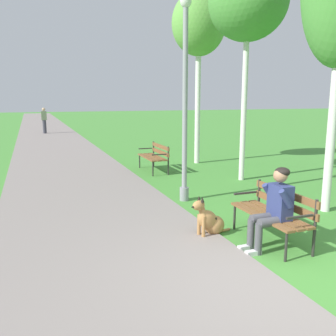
{
  "coord_description": "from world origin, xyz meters",
  "views": [
    {
      "loc": [
        -2.94,
        -3.36,
        2.25
      ],
      "look_at": [
        -0.47,
        3.22,
        0.9
      ],
      "focal_mm": 39.1,
      "sensor_mm": 36.0,
      "label": 1
    }
  ],
  "objects_px": {
    "birch_tree_third": "(248,2)",
    "birch_tree_fourth": "(199,25)",
    "dog_shepherd": "(210,221)",
    "lamp_post_near": "(185,98)",
    "park_bench_near": "(274,210)",
    "pedestrian_distant": "(44,121)",
    "person_seated_on_near_bench": "(274,206)",
    "park_bench_mid": "(155,155)"
  },
  "relations": [
    {
      "from": "park_bench_near",
      "to": "person_seated_on_near_bench",
      "type": "height_order",
      "value": "person_seated_on_near_bench"
    },
    {
      "from": "park_bench_near",
      "to": "park_bench_mid",
      "type": "height_order",
      "value": "same"
    },
    {
      "from": "pedestrian_distant",
      "to": "park_bench_near",
      "type": "bearing_deg",
      "value": -82.37
    },
    {
      "from": "birch_tree_third",
      "to": "birch_tree_fourth",
      "type": "bearing_deg",
      "value": 90.43
    },
    {
      "from": "park_bench_mid",
      "to": "dog_shepherd",
      "type": "xyz_separation_m",
      "value": [
        -0.89,
        -5.48,
        -0.25
      ]
    },
    {
      "from": "lamp_post_near",
      "to": "birch_tree_third",
      "type": "height_order",
      "value": "birch_tree_third"
    },
    {
      "from": "birch_tree_third",
      "to": "pedestrian_distant",
      "type": "height_order",
      "value": "birch_tree_third"
    },
    {
      "from": "lamp_post_near",
      "to": "park_bench_mid",
      "type": "bearing_deg",
      "value": 82.38
    },
    {
      "from": "park_bench_near",
      "to": "birch_tree_fourth",
      "type": "xyz_separation_m",
      "value": [
        1.9,
        6.93,
        4.09
      ]
    },
    {
      "from": "park_bench_near",
      "to": "lamp_post_near",
      "type": "xyz_separation_m",
      "value": [
        -0.4,
        2.67,
        1.74
      ]
    },
    {
      "from": "dog_shepherd",
      "to": "lamp_post_near",
      "type": "distance_m",
      "value": 2.93
    },
    {
      "from": "park_bench_near",
      "to": "pedestrian_distant",
      "type": "bearing_deg",
      "value": 97.63
    },
    {
      "from": "park_bench_near",
      "to": "pedestrian_distant",
      "type": "height_order",
      "value": "pedestrian_distant"
    },
    {
      "from": "park_bench_mid",
      "to": "birch_tree_fourth",
      "type": "distance_m",
      "value": 4.58
    },
    {
      "from": "person_seated_on_near_bench",
      "to": "pedestrian_distant",
      "type": "bearing_deg",
      "value": 96.96
    },
    {
      "from": "park_bench_mid",
      "to": "person_seated_on_near_bench",
      "type": "bearing_deg",
      "value": -92.33
    },
    {
      "from": "lamp_post_near",
      "to": "birch_tree_third",
      "type": "xyz_separation_m",
      "value": [
        2.32,
        1.38,
        2.42
      ]
    },
    {
      "from": "lamp_post_near",
      "to": "birch_tree_fourth",
      "type": "relative_size",
      "value": 0.76
    },
    {
      "from": "birch_tree_fourth",
      "to": "pedestrian_distant",
      "type": "distance_m",
      "value": 14.26
    },
    {
      "from": "park_bench_near",
      "to": "birch_tree_third",
      "type": "height_order",
      "value": "birch_tree_third"
    },
    {
      "from": "park_bench_mid",
      "to": "person_seated_on_near_bench",
      "type": "distance_m",
      "value": 6.3
    },
    {
      "from": "dog_shepherd",
      "to": "birch_tree_third",
      "type": "relative_size",
      "value": 0.14
    },
    {
      "from": "person_seated_on_near_bench",
      "to": "birch_tree_third",
      "type": "bearing_deg",
      "value": 63.66
    },
    {
      "from": "dog_shepherd",
      "to": "lamp_post_near",
      "type": "height_order",
      "value": "lamp_post_near"
    },
    {
      "from": "dog_shepherd",
      "to": "lamp_post_near",
      "type": "bearing_deg",
      "value": 78.17
    },
    {
      "from": "person_seated_on_near_bench",
      "to": "pedestrian_distant",
      "type": "xyz_separation_m",
      "value": [
        -2.46,
        20.15,
        0.16
      ]
    },
    {
      "from": "park_bench_near",
      "to": "lamp_post_near",
      "type": "relative_size",
      "value": 0.34
    },
    {
      "from": "park_bench_near",
      "to": "lamp_post_near",
      "type": "distance_m",
      "value": 3.21
    },
    {
      "from": "dog_shepherd",
      "to": "pedestrian_distant",
      "type": "xyz_separation_m",
      "value": [
        -1.82,
        19.34,
        0.58
      ]
    },
    {
      "from": "dog_shepherd",
      "to": "pedestrian_distant",
      "type": "bearing_deg",
      "value": 95.38
    },
    {
      "from": "birch_tree_fourth",
      "to": "lamp_post_near",
      "type": "bearing_deg",
      "value": -118.37
    },
    {
      "from": "lamp_post_near",
      "to": "birch_tree_third",
      "type": "distance_m",
      "value": 3.63
    },
    {
      "from": "park_bench_mid",
      "to": "birch_tree_third",
      "type": "bearing_deg",
      "value": -46.95
    },
    {
      "from": "birch_tree_third",
      "to": "pedestrian_distant",
      "type": "xyz_separation_m",
      "value": [
        -4.58,
        15.86,
        -3.83
      ]
    },
    {
      "from": "park_bench_near",
      "to": "lamp_post_near",
      "type": "height_order",
      "value": "lamp_post_near"
    },
    {
      "from": "person_seated_on_near_bench",
      "to": "birch_tree_fourth",
      "type": "relative_size",
      "value": 0.22
    },
    {
      "from": "lamp_post_near",
      "to": "pedestrian_distant",
      "type": "height_order",
      "value": "lamp_post_near"
    },
    {
      "from": "park_bench_near",
      "to": "pedestrian_distant",
      "type": "distance_m",
      "value": 20.08
    },
    {
      "from": "park_bench_near",
      "to": "dog_shepherd",
      "type": "bearing_deg",
      "value": 146.27
    },
    {
      "from": "birch_tree_third",
      "to": "birch_tree_fourth",
      "type": "height_order",
      "value": "birch_tree_third"
    },
    {
      "from": "park_bench_mid",
      "to": "birch_tree_fourth",
      "type": "height_order",
      "value": "birch_tree_fourth"
    },
    {
      "from": "person_seated_on_near_bench",
      "to": "dog_shepherd",
      "type": "height_order",
      "value": "person_seated_on_near_bench"
    }
  ]
}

